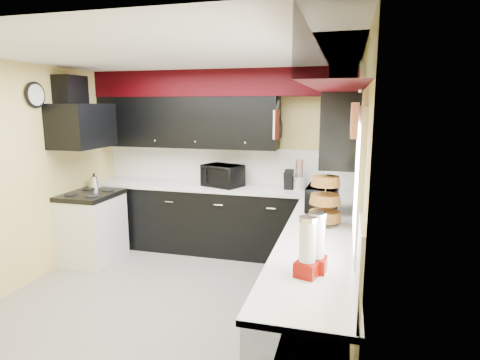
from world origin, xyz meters
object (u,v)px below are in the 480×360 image
(knife_block, at_px, (289,180))
(kettle, at_px, (94,182))
(microwave, at_px, (322,198))
(utensil_crock, at_px, (299,183))
(toaster_oven, at_px, (222,176))

(knife_block, relative_size, kettle, 1.44)
(microwave, relative_size, utensil_crock, 2.75)
(toaster_oven, relative_size, utensil_crock, 3.03)
(toaster_oven, bearing_deg, knife_block, 22.59)
(microwave, xyz_separation_m, knife_block, (-0.49, 0.97, -0.00))
(knife_block, bearing_deg, kettle, -167.86)
(toaster_oven, relative_size, kettle, 2.95)
(microwave, distance_m, kettle, 3.14)
(toaster_oven, xyz_separation_m, kettle, (-1.70, -0.47, -0.09))
(utensil_crock, height_order, kettle, utensil_crock)
(toaster_oven, height_order, kettle, toaster_oven)
(utensil_crock, bearing_deg, knife_block, -170.70)
(utensil_crock, distance_m, knife_block, 0.14)
(utensil_crock, height_order, knife_block, knife_block)
(toaster_oven, height_order, microwave, toaster_oven)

